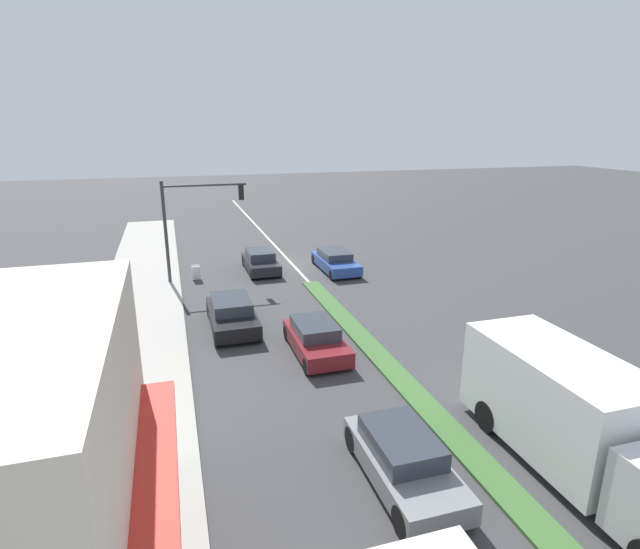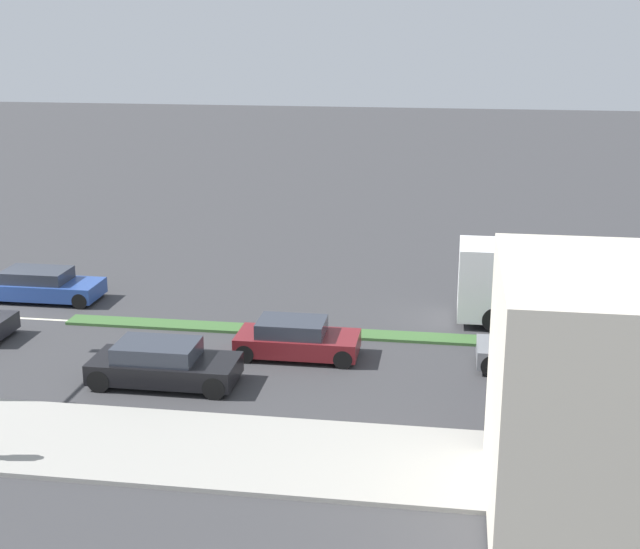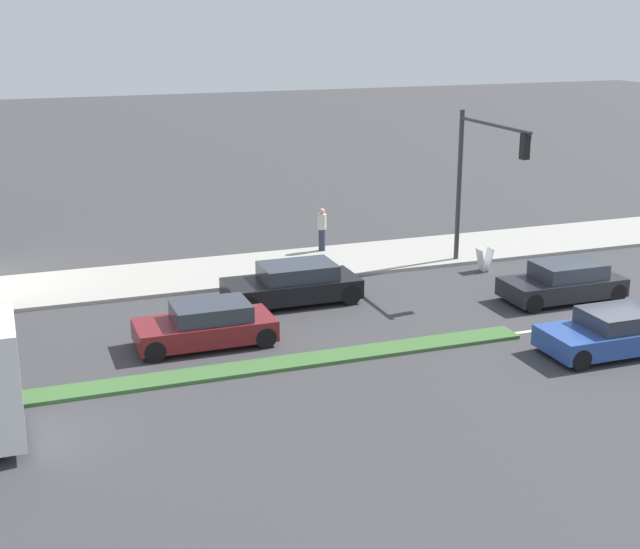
% 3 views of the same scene
% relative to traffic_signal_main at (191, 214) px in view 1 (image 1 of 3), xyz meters
% --- Properties ---
extents(ground_plane, '(160.00, 160.00, 0.00)m').
position_rel_traffic_signal_main_xyz_m(ground_plane, '(-6.12, 16.21, -3.90)').
color(ground_plane, '#38383A').
extents(sidewalk_right, '(4.00, 73.00, 0.12)m').
position_rel_traffic_signal_main_xyz_m(sidewalk_right, '(2.88, 16.71, -3.84)').
color(sidewalk_right, '#9E9B93').
rests_on(sidewalk_right, ground).
extents(lane_marking_center, '(0.16, 60.00, 0.01)m').
position_rel_traffic_signal_main_xyz_m(lane_marking_center, '(-6.12, -1.79, -3.90)').
color(lane_marking_center, beige).
rests_on(lane_marking_center, ground).
extents(traffic_signal_main, '(4.59, 0.34, 5.60)m').
position_rel_traffic_signal_main_xyz_m(traffic_signal_main, '(0.00, 0.00, 0.00)').
color(traffic_signal_main, '#333338').
rests_on(traffic_signal_main, sidewalk_right).
extents(pedestrian, '(0.34, 0.34, 1.69)m').
position_rel_traffic_signal_main_xyz_m(pedestrian, '(4.26, 4.39, -2.89)').
color(pedestrian, '#282D42').
rests_on(pedestrian, sidewalk_right).
extents(warning_aframe_sign, '(0.45, 0.53, 0.84)m').
position_rel_traffic_signal_main_xyz_m(warning_aframe_sign, '(-0.04, -0.36, -3.47)').
color(warning_aframe_sign, silver).
rests_on(warning_aframe_sign, ground).
extents(delivery_truck, '(2.44, 7.50, 2.87)m').
position_rel_traffic_signal_main_xyz_m(delivery_truck, '(-8.32, 19.44, -2.43)').
color(delivery_truck, silver).
rests_on(delivery_truck, ground).
extents(suv_grey, '(1.76, 4.00, 1.28)m').
position_rel_traffic_signal_main_xyz_m(suv_grey, '(-3.92, 18.56, -3.28)').
color(suv_grey, slate).
rests_on(suv_grey, ground).
extents(sedan_dark, '(1.79, 3.98, 1.27)m').
position_rel_traffic_signal_main_xyz_m(sedan_dark, '(-3.92, -1.07, -3.29)').
color(sedan_dark, black).
rests_on(sedan_dark, ground).
extents(sedan_maroon, '(1.79, 3.91, 1.23)m').
position_rel_traffic_signal_main_xyz_m(sedan_maroon, '(-3.92, 10.88, -3.31)').
color(sedan_maroon, maroon).
rests_on(sedan_maroon, ground).
extents(suv_black, '(1.92, 4.35, 1.30)m').
position_rel_traffic_signal_main_xyz_m(suv_black, '(-1.12, 7.36, -3.27)').
color(suv_black, black).
rests_on(suv_black, ground).
extents(coupe_blue, '(1.86, 4.45, 1.21)m').
position_rel_traffic_signal_main_xyz_m(coupe_blue, '(-8.32, 0.11, -3.31)').
color(coupe_blue, '#284793').
rests_on(coupe_blue, ground).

